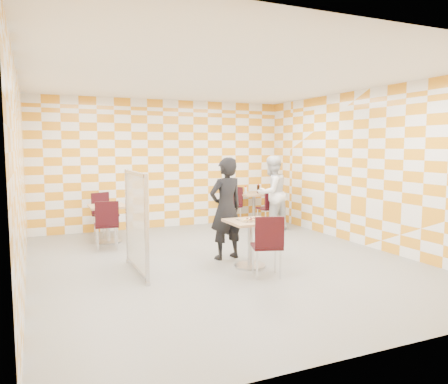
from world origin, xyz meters
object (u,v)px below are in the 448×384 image
main_table (250,235)px  chair_second_side (233,202)px  chair_empty_near (107,221)px  partition (136,222)px  soda_bottle (258,189)px  empty_table (108,217)px  man_white (272,193)px  chair_empty_far (103,210)px  second_table (254,203)px  chair_second_front (270,205)px  chair_main_front (268,241)px  man_dark (226,208)px  sport_bottle (246,190)px

main_table → chair_second_side: (1.37, 3.58, 0.04)m
chair_second_side → chair_empty_near: same height
chair_empty_near → partition: size_ratio=0.60×
chair_empty_near → soda_bottle: (3.97, 1.49, 0.31)m
empty_table → chair_second_side: (3.16, 0.85, 0.04)m
chair_empty_near → man_white: 3.82m
chair_empty_far → man_white: bearing=-14.2°
empty_table → chair_empty_far: 0.75m
main_table → second_table: 3.96m
chair_second_side → soda_bottle: size_ratio=4.02×
second_table → man_white: 0.99m
main_table → chair_second_front: bearing=55.0°
chair_second_side → man_white: bearing=-64.0°
partition → man_white: 4.21m
empty_table → main_table: bearing=-56.8°
chair_empty_near → chair_main_front: bearing=-55.4°
main_table → soda_bottle: 4.13m
chair_second_front → man_dark: 3.05m
man_white → chair_empty_near: bearing=-8.1°
soda_bottle → chair_second_side: bearing=178.7°
chair_second_side → man_white: man_white is taller
second_table → soda_bottle: 0.39m
chair_second_side → soda_bottle: bearing=-1.3°
chair_empty_far → second_table: bearing=0.0°
chair_empty_far → partition: (0.03, -3.10, 0.25)m
main_table → empty_table: (-1.79, 2.73, 0.00)m
empty_table → partition: 2.37m
chair_empty_near → chair_second_side: bearing=24.7°
main_table → soda_bottle: soda_bottle is taller
chair_empty_far → man_white: size_ratio=0.54×
second_table → empty_table: 3.76m
second_table → chair_second_side: chair_second_side is taller
chair_main_front → chair_empty_far: 4.46m
chair_empty_far → man_white: (3.63, -0.92, 0.31)m
soda_bottle → partition: bearing=-140.0°
second_table → chair_second_side: bearing=169.7°
empty_table → second_table: bearing=11.6°
chair_main_front → man_white: man_white is taller
second_table → chair_main_front: chair_main_front is taller
chair_empty_far → partition: bearing=-89.4°
chair_second_side → chair_empty_far: bearing=-178.2°
man_white → sport_bottle: bearing=-95.4°
chair_main_front → main_table: bearing=86.4°
partition → chair_empty_far: bearing=90.6°
main_table → chair_second_side: chair_second_side is taller
partition → sport_bottle: 4.67m
chair_empty_near → chair_empty_far: (0.15, 1.41, 0.00)m
chair_main_front → chair_second_side: (1.41, 4.22, 0.00)m
chair_empty_near → sport_bottle: (3.60, 1.48, 0.29)m
main_table → empty_table: 3.26m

